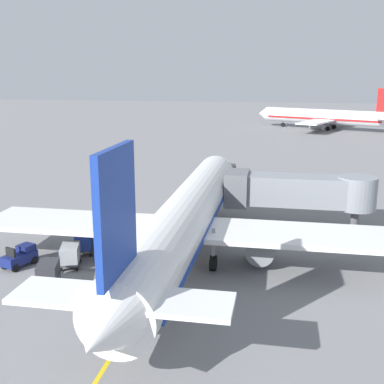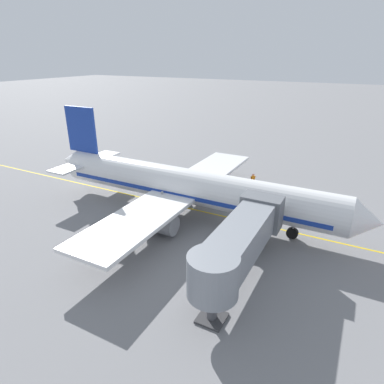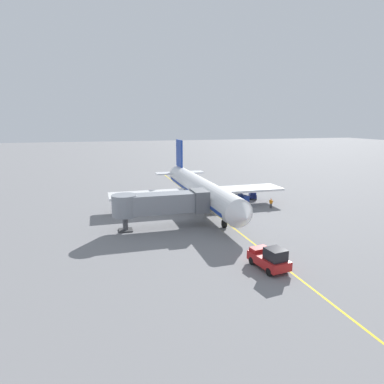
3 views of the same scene
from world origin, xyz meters
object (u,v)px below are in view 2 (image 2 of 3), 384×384
object	(u,v)px
baggage_tug_lead	(205,172)
baggage_cart_third_in_train	(176,175)
jet_bridge	(240,240)
ground_crew_wing_walker	(253,179)
parked_airliner	(187,187)
baggage_cart_second_in_train	(197,179)
baggage_cart_front	(216,182)

from	to	relation	value
baggage_tug_lead	baggage_cart_third_in_train	world-z (taller)	baggage_tug_lead
jet_bridge	baggage_cart_third_in_train	distance (m)	22.42
baggage_tug_lead	jet_bridge	bearing A→B (deg)	32.27
jet_bridge	ground_crew_wing_walker	xyz separation A→B (m)	(-19.64, -5.27, -2.50)
baggage_tug_lead	baggage_cart_third_in_train	size ratio (longest dim) A/B	0.93
parked_airliner	baggage_tug_lead	world-z (taller)	parked_airliner
baggage_cart_second_in_train	ground_crew_wing_walker	world-z (taller)	ground_crew_wing_walker
parked_airliner	baggage_cart_front	distance (m)	8.29
baggage_cart_front	ground_crew_wing_walker	size ratio (longest dim) A/B	1.76
jet_bridge	baggage_cart_front	bearing A→B (deg)	-150.57
baggage_cart_second_in_train	parked_airliner	bearing A→B (deg)	19.93
baggage_cart_second_in_train	ground_crew_wing_walker	bearing A→B (deg)	117.25
parked_airliner	jet_bridge	xyz separation A→B (m)	(8.31, 9.06, 0.27)
baggage_tug_lead	baggage_cart_second_in_train	xyz separation A→B (m)	(3.59, 0.58, 0.24)
jet_bridge	baggage_cart_second_in_train	world-z (taller)	jet_bridge
parked_airliner	baggage_cart_third_in_train	size ratio (longest dim) A/B	12.51
jet_bridge	baggage_cart_third_in_train	xyz separation A→B (m)	(-16.24, -15.24, -2.50)
jet_bridge	ground_crew_wing_walker	size ratio (longest dim) A/B	7.70
baggage_cart_front	baggage_cart_third_in_train	xyz separation A→B (m)	(0.05, -6.05, 0.00)
baggage_cart_front	ground_crew_wing_walker	bearing A→B (deg)	130.49
baggage_cart_front	ground_crew_wing_walker	distance (m)	5.16
jet_bridge	baggage_tug_lead	distance (m)	23.58
parked_airliner	baggage_tug_lead	distance (m)	12.25
baggage_cart_front	ground_crew_wing_walker	xyz separation A→B (m)	(-3.35, 3.92, 0.00)
parked_airliner	baggage_cart_third_in_train	xyz separation A→B (m)	(-7.94, -6.18, -2.24)
ground_crew_wing_walker	jet_bridge	bearing A→B (deg)	15.01
baggage_cart_front	jet_bridge	bearing A→B (deg)	29.43
ground_crew_wing_walker	baggage_cart_front	bearing A→B (deg)	-49.51
baggage_cart_second_in_train	ground_crew_wing_walker	size ratio (longest dim) A/B	1.76
parked_airliner	ground_crew_wing_walker	distance (m)	12.16
baggage_tug_lead	baggage_cart_front	xyz separation A→B (m)	(3.51, 3.32, 0.24)
jet_bridge	baggage_tug_lead	xyz separation A→B (m)	(-19.80, -12.51, -2.74)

